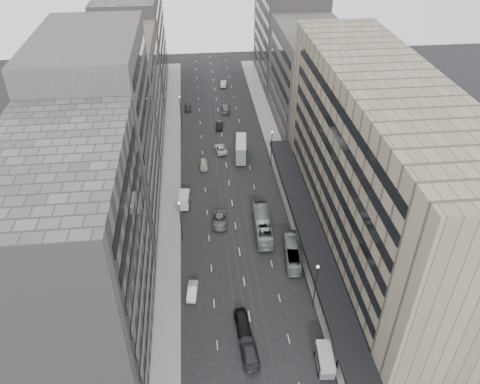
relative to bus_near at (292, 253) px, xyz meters
name	(u,v)px	position (x,y,z in m)	size (l,w,h in m)	color
ground	(245,286)	(-8.50, -5.41, -1.32)	(220.00, 220.00, 0.00)	black
sidewalk_right	(279,158)	(3.50, 32.09, -1.25)	(4.00, 125.00, 0.15)	gray
sidewalk_left	(171,164)	(-20.50, 32.09, -1.25)	(4.00, 125.00, 0.15)	gray
department_store	(376,171)	(12.95, 2.59, 13.63)	(19.20, 60.00, 30.00)	gray
building_right_mid	(311,81)	(13.00, 46.59, 10.68)	(15.00, 28.00, 24.00)	#48453F
building_right_far	(288,34)	(13.00, 76.59, 12.68)	(15.00, 32.00, 28.00)	slate
building_left_a	(76,262)	(-30.00, -13.41, 13.68)	(15.00, 28.00, 30.00)	slate
building_left_b	(103,139)	(-30.00, 13.59, 15.68)	(15.00, 26.00, 34.00)	#48453F
building_left_c	(123,97)	(-30.00, 40.59, 11.18)	(15.00, 28.00, 25.00)	#6F6556
building_left_d	(134,43)	(-30.00, 73.59, 12.68)	(15.00, 38.00, 28.00)	slate
lamp_right_near	(316,281)	(1.20, -10.41, 3.88)	(0.44, 0.44, 8.32)	#262628
lamp_right_far	(272,144)	(1.20, 29.59, 3.88)	(0.44, 0.44, 8.32)	#262628
lamp_left_near	(180,217)	(-18.20, 6.59, 3.88)	(0.44, 0.44, 8.32)	#262628
lamp_left_far	(180,108)	(-18.20, 49.59, 3.88)	(0.44, 0.44, 8.32)	#262628
bus_near	(292,253)	(0.00, 0.00, 0.00)	(2.22, 9.48, 2.64)	gray
bus_far	(262,225)	(-3.92, 7.34, 0.27)	(2.67, 11.40, 3.17)	#8F9A93
double_decker	(241,149)	(-4.98, 33.19, 1.04)	(3.20, 8.19, 4.37)	gray
vw_microbus	(325,359)	(0.33, -20.57, 0.07)	(2.45, 4.79, 2.50)	#5A5F61
panel_van	(184,200)	(-17.70, 16.63, 0.12)	(2.39, 4.32, 2.62)	beige
sedan_0	(242,323)	(-9.71, -13.13, -0.47)	(2.00, 4.98, 1.70)	black
sedan_1	(192,291)	(-16.67, -6.21, -0.63)	(1.46, 4.19, 1.38)	silver
sedan_2	(220,220)	(-11.34, 10.53, -0.54)	(2.59, 5.61, 1.56)	slate
sedan_3	(249,352)	(-9.32, -18.04, -0.49)	(2.34, 5.75, 1.67)	#29292B
sedan_4	(204,164)	(-13.46, 30.25, -0.55)	(1.81, 4.50, 1.53)	#B2A393
sedan_5	(219,125)	(-8.81, 48.07, -0.59)	(1.54, 4.41, 1.45)	black
sedan_6	(221,149)	(-9.32, 36.56, -0.61)	(2.36, 5.12, 1.42)	beige
sedan_7	(225,108)	(-6.61, 57.67, -0.53)	(2.20, 5.42, 1.57)	#5C5B5E
sedan_8	(188,107)	(-16.50, 59.36, -0.60)	(1.69, 4.21, 1.43)	#262729
sedan_9	(224,83)	(-5.75, 74.69, -0.56)	(1.62, 4.65, 1.53)	#B8AE98
pedestrian	(337,365)	(1.70, -21.34, -0.22)	(0.69, 0.45, 1.89)	black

